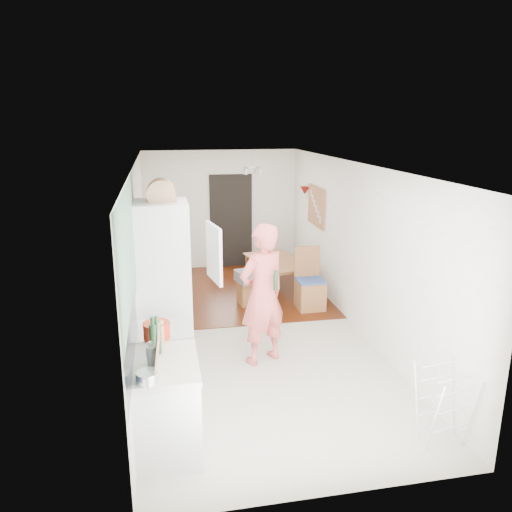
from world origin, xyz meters
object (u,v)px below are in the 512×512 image
object	(u,v)px
dining_chair	(310,280)
drying_rack	(444,406)
stool	(248,293)
person	(262,282)
dining_table	(278,275)

from	to	relation	value
dining_chair	drying_rack	xyz separation A→B (m)	(0.23, -3.71, -0.12)
stool	drying_rack	xyz separation A→B (m)	(1.21, -4.12, 0.18)
dining_chair	drying_rack	distance (m)	3.72
person	dining_chair	bearing A→B (deg)	-149.89
dining_chair	dining_table	bearing A→B (deg)	100.58
drying_rack	dining_table	bearing A→B (deg)	86.35
dining_table	person	bearing A→B (deg)	151.86
person	drying_rack	xyz separation A→B (m)	(1.40, -2.04, -0.70)
person	dining_chair	xyz separation A→B (m)	(1.17, 1.68, -0.58)
person	drying_rack	distance (m)	2.57
person	dining_chair	world-z (taller)	person
dining_table	dining_chair	xyz separation A→B (m)	(0.25, -1.24, 0.30)
dining_table	stool	bearing A→B (deg)	128.08
drying_rack	dining_chair	bearing A→B (deg)	84.29
stool	drying_rack	world-z (taller)	drying_rack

